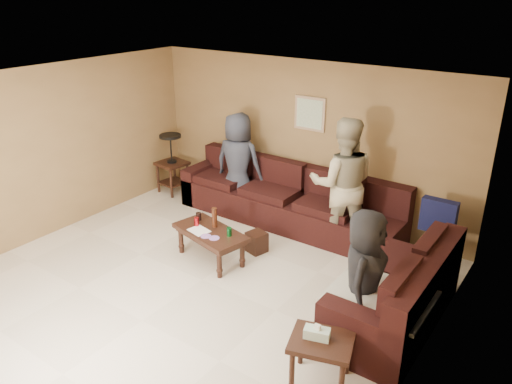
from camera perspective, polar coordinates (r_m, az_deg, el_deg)
room at (r=5.84m, az=-6.86°, el=3.91°), size 5.60×5.50×2.50m
sectional_sofa at (r=7.08m, az=6.88°, el=-4.35°), size 4.65×2.90×0.97m
coffee_table at (r=6.82m, az=-5.24°, el=-4.88°), size 1.16×0.76×0.73m
end_table_left at (r=9.06m, az=-9.58°, el=3.33°), size 0.53×0.53×1.08m
side_table_right at (r=4.91m, az=7.40°, el=-16.98°), size 0.69×0.62×0.62m
waste_bin at (r=7.09m, az=0.08°, el=-5.74°), size 0.30×0.30×0.29m
wall_art at (r=7.71m, az=6.17°, el=8.90°), size 0.52×0.04×0.52m
person_left at (r=8.12m, az=-2.03°, el=3.32°), size 0.89×0.66×1.66m
person_middle at (r=7.04m, az=9.83°, el=0.90°), size 1.16×1.09×1.90m
person_right at (r=5.32m, az=12.20°, el=-9.45°), size 0.60×0.80×1.49m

